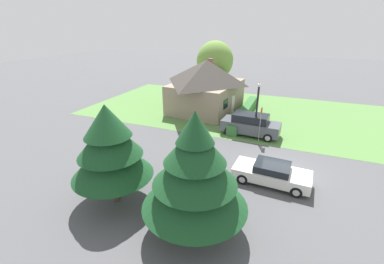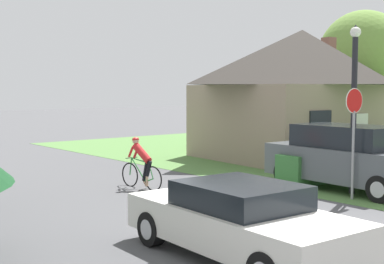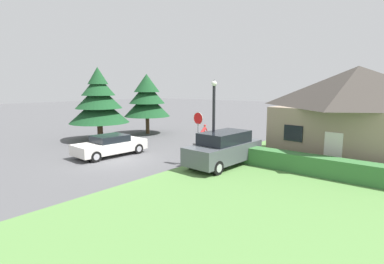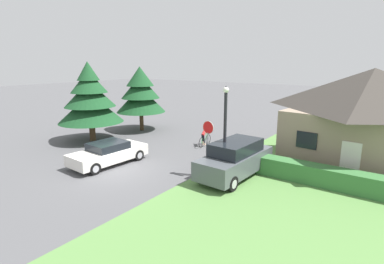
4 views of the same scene
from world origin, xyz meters
TOP-DOWN VIEW (x-y plane):
  - ground_plane at (0.00, 0.00)m, footprint 140.00×140.00m
  - cottage_house at (10.63, 8.92)m, footprint 9.10×7.44m
  - hedge_row at (9.74, 4.43)m, footprint 10.66×0.90m
  - sedan_left_lane at (-1.41, 0.50)m, footprint 2.11×4.56m
  - cyclist at (0.97, 7.02)m, footprint 0.44×1.79m
  - parked_suv_right at (5.46, 3.04)m, footprint 2.13×4.97m
  - stop_sign at (4.37, 2.13)m, footprint 0.66×0.07m
  - street_lamp at (5.07, 2.60)m, footprint 0.30×0.30m
  - deciduous_tree_right at (16.99, 10.03)m, footprint 4.65×4.65m

SIDE VIEW (x-z plane):
  - ground_plane at x=0.00m, z-range 0.00..0.00m
  - hedge_row at x=9.74m, z-range 0.00..0.95m
  - sedan_left_lane at x=-1.41m, z-range 0.00..1.31m
  - cyclist at x=0.97m, z-range -0.04..1.49m
  - parked_suv_right at x=5.46m, z-range 0.00..1.89m
  - stop_sign at x=4.37m, z-range 0.57..3.53m
  - street_lamp at x=5.07m, z-range 0.34..5.03m
  - cottage_house at x=10.63m, z-range 0.11..5.60m
  - deciduous_tree_right at x=16.99m, z-range 1.07..8.13m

